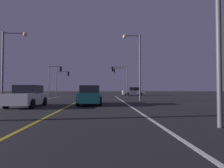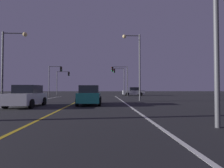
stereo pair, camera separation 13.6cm
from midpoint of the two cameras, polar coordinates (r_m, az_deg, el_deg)
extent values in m
cube|color=silver|center=(13.27, 6.46, -7.59)|extent=(0.16, 40.61, 0.01)
cube|color=gold|center=(13.42, -15.35, -7.48)|extent=(0.16, 40.61, 0.01)
cylinder|color=black|center=(17.47, -9.77, -5.00)|extent=(0.22, 0.68, 0.68)
cylinder|color=black|center=(17.34, -3.83, -5.04)|extent=(0.22, 0.68, 0.68)
cylinder|color=black|center=(14.80, -11.06, -5.63)|extent=(0.22, 0.68, 0.68)
cylinder|color=black|center=(14.65, -4.04, -5.70)|extent=(0.22, 0.68, 0.68)
cube|color=#145156|center=(16.02, -7.15, -4.18)|extent=(1.80, 4.30, 0.80)
cube|color=black|center=(15.75, -7.22, -1.61)|extent=(1.60, 2.10, 0.64)
cube|color=red|center=(13.99, -10.28, -4.16)|extent=(0.24, 0.08, 0.16)
cube|color=red|center=(13.89, -5.35, -4.19)|extent=(0.24, 0.08, 0.16)
cylinder|color=black|center=(35.61, 4.68, -3.21)|extent=(0.68, 0.22, 0.68)
cylinder|color=black|center=(37.39, 4.32, -3.13)|extent=(0.68, 0.22, 0.68)
cylinder|color=black|center=(36.05, 8.94, -3.18)|extent=(0.68, 0.22, 0.68)
cylinder|color=black|center=(37.82, 8.39, -3.10)|extent=(0.68, 0.22, 0.68)
cube|color=#B7BABF|center=(36.68, 6.59, -2.66)|extent=(4.30, 1.80, 0.80)
cube|color=black|center=(36.72, 6.97, -1.53)|extent=(2.10, 1.60, 0.64)
cube|color=red|center=(36.49, 10.00, -2.49)|extent=(0.08, 0.24, 0.16)
cube|color=red|center=(37.66, 9.60, -2.46)|extent=(0.08, 0.24, 0.16)
cylinder|color=black|center=(14.00, -24.26, -5.77)|extent=(0.22, 0.68, 0.68)
cylinder|color=black|center=(14.75, -30.80, -5.47)|extent=(0.22, 0.68, 0.68)
cylinder|color=black|center=(16.54, -20.81, -5.12)|extent=(0.22, 0.68, 0.68)
cylinder|color=black|center=(17.18, -26.54, -4.93)|extent=(0.22, 0.68, 0.68)
cube|color=silver|center=(15.57, -25.50, -4.13)|extent=(1.80, 4.30, 0.80)
cube|color=black|center=(15.78, -25.12, -1.48)|extent=(1.60, 2.10, 0.64)
cube|color=red|center=(17.32, -20.97, -3.56)|extent=(0.24, 0.08, 0.16)
cube|color=red|center=(17.73, -24.66, -3.48)|extent=(0.24, 0.08, 0.16)
cylinder|color=#4C4C51|center=(34.15, 4.71, 0.84)|extent=(0.14, 0.14, 5.60)
cylinder|color=#4C4C51|center=(34.22, 2.37, 5.46)|extent=(2.79, 0.10, 0.10)
cube|color=black|center=(34.07, 0.03, 4.72)|extent=(0.28, 0.36, 0.90)
sphere|color=#3A0605|center=(34.10, -0.24, 5.23)|extent=(0.20, 0.20, 0.20)
sphere|color=#3C2706|center=(34.06, -0.24, 4.73)|extent=(0.20, 0.20, 0.20)
sphere|color=#19E059|center=(34.03, -0.24, 4.22)|extent=(0.20, 0.20, 0.20)
cylinder|color=#4C4C51|center=(35.37, -19.53, 0.85)|extent=(0.14, 0.14, 5.60)
cylinder|color=#4C4C51|center=(35.29, -17.80, 5.32)|extent=(2.17, 0.10, 0.10)
cube|color=black|center=(34.98, -16.09, 4.63)|extent=(0.28, 0.36, 0.90)
sphere|color=#3A0605|center=(34.97, -15.83, 5.12)|extent=(0.20, 0.20, 0.20)
sphere|color=#3C2706|center=(34.94, -15.83, 4.63)|extent=(0.20, 0.20, 0.20)
sphere|color=#19E059|center=(34.91, -15.84, 4.14)|extent=(0.20, 0.20, 0.20)
cylinder|color=#4C4C51|center=(39.61, 3.68, 0.72)|extent=(0.14, 0.14, 5.88)
cylinder|color=#4C4C51|center=(39.72, 2.14, 4.90)|extent=(2.13, 0.10, 0.10)
cube|color=black|center=(39.60, 0.60, 4.26)|extent=(0.28, 0.36, 0.90)
sphere|color=#3A0605|center=(39.62, 0.37, 4.69)|extent=(0.20, 0.20, 0.20)
sphere|color=#3C2706|center=(39.59, 0.37, 4.26)|extent=(0.20, 0.20, 0.20)
sphere|color=#19E059|center=(39.56, 0.37, 3.83)|extent=(0.20, 0.20, 0.20)
cylinder|color=#4C4C51|center=(40.66, -17.30, 0.22)|extent=(0.14, 0.14, 5.16)
cylinder|color=#4C4C51|center=(40.51, -15.54, 3.79)|extent=(2.52, 0.10, 0.10)
cube|color=black|center=(40.21, -13.79, 3.18)|extent=(0.28, 0.36, 0.90)
sphere|color=#3A0605|center=(40.21, -13.57, 3.61)|extent=(0.20, 0.20, 0.20)
sphere|color=#3C2706|center=(40.18, -13.57, 3.18)|extent=(0.20, 0.20, 0.20)
sphere|color=#19E059|center=(40.16, -13.57, 2.75)|extent=(0.20, 0.20, 0.20)
cylinder|color=#4C4C51|center=(8.22, 30.22, 20.42)|extent=(0.18, 0.18, 8.91)
cylinder|color=#4C4C51|center=(20.80, -31.56, 4.60)|extent=(0.18, 0.18, 7.09)
cylinder|color=#4C4C51|center=(20.93, -28.77, 13.99)|extent=(2.15, 0.10, 0.10)
sphere|color=#F9D88C|center=(20.47, -26.00, 14.01)|extent=(0.44, 0.44, 0.44)
cylinder|color=#4C4C51|center=(21.29, 8.67, 5.18)|extent=(0.18, 0.18, 7.77)
cylinder|color=#4C4C51|center=(21.88, 6.25, 14.98)|extent=(1.80, 0.10, 0.10)
sphere|color=#F9D88C|center=(21.73, 3.83, 14.81)|extent=(0.44, 0.44, 0.44)
camera|label=1|loc=(0.07, -92.72, 0.07)|focal=28.81mm
camera|label=2|loc=(0.07, 87.28, -0.07)|focal=28.81mm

